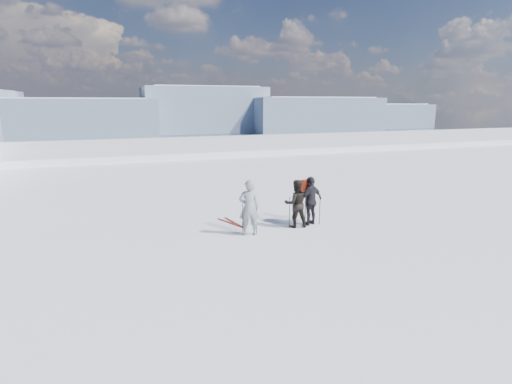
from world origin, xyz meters
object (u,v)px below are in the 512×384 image
Objects in this scene: skier_grey at (249,208)px; skier_pack at (311,201)px; skier_dark at (296,204)px; skis_loose at (233,223)px.

skier_pack is (2.58, 0.36, -0.06)m from skier_grey.
skier_dark is (1.92, 0.29, -0.09)m from skier_grey.
skier_grey is 1.95m from skier_dark.
skier_pack is at bearing -163.89° from skier_dark.
skier_dark is 2.53m from skis_loose.
skier_grey is at bearing -10.35° from skier_pack.
skier_grey reaches higher than skis_loose.
skier_pack is 3.08m from skis_loose.
skier_grey reaches higher than skier_pack.
skier_grey is 1.16× the size of skis_loose.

